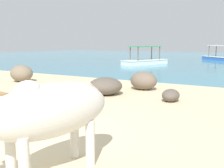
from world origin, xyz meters
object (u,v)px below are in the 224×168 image
object	(u,v)px
cow	(47,112)
deck_chair_near	(81,95)
boat_blue	(221,57)
boat_white	(145,60)

from	to	relation	value
cow	deck_chair_near	size ratio (longest dim) A/B	2.37
boat_blue	deck_chair_near	bearing A→B (deg)	130.66
cow	deck_chair_near	bearing A→B (deg)	-135.38
deck_chair_near	boat_blue	distance (m)	20.05
boat_white	deck_chair_near	bearing A→B (deg)	-141.75
boat_white	boat_blue	bearing A→B (deg)	-8.74
deck_chair_near	cow	bearing A→B (deg)	16.34
boat_blue	boat_white	distance (m)	8.09
cow	boat_blue	xyz separation A→B (m)	(-1.27, 22.51, -0.50)
boat_blue	cow	bearing A→B (deg)	134.11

